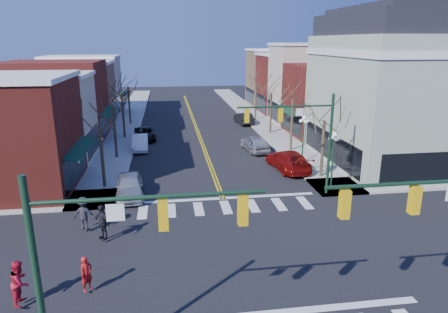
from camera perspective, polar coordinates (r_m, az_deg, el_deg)
name	(u,v)px	position (r m, az deg, el deg)	size (l,w,h in m)	color
ground	(244,255)	(21.03, 2.85, -13.94)	(160.00, 160.00, 0.00)	black
sidewalk_left	(114,155)	(39.59, -15.40, 0.25)	(3.50, 70.00, 0.15)	#9E9B93
sidewalk_right	(291,148)	(41.15, 9.53, 1.21)	(3.50, 70.00, 0.15)	#9E9B93
bldg_left_stucco_a	(33,120)	(39.76, -25.59, 4.75)	(10.00, 7.00, 7.50)	#BBB29A
bldg_left_brick_b	(56,101)	(47.29, -22.92, 7.27)	(10.00, 9.00, 8.50)	maroon
bldg_left_tan	(73,95)	(55.29, -20.82, 8.24)	(10.00, 7.50, 7.80)	#957152
bldg_left_stucco_b	(84,87)	(62.81, -19.38, 9.39)	(10.00, 8.00, 8.20)	#BBB29A
bldg_right_brick_a	(334,100)	(48.04, 15.43, 7.77)	(10.00, 8.50, 8.00)	maroon
bldg_right_stucco	(311,84)	(55.05, 12.31, 10.03)	(10.00, 7.00, 10.00)	#BBB29A
bldg_right_brick_b	(293,84)	(62.18, 9.86, 10.13)	(10.00, 8.00, 8.50)	maroon
bldg_right_tan	(279,78)	(69.77, 7.83, 11.06)	(10.00, 8.00, 9.00)	#957152
victorian_corner	(400,88)	(38.27, 23.82, 9.00)	(12.25, 14.25, 13.30)	#9AA790
traffic_mast_near_left	(103,256)	(12.11, -16.84, -13.38)	(6.60, 0.28, 7.20)	#14331E
traffic_mast_far_right	(305,131)	(27.47, 11.45, 3.59)	(6.60, 0.28, 7.20)	#14331E
lamppost_corner	(334,150)	(29.84, 15.38, 0.87)	(0.36, 0.36, 4.33)	#14331E
lamppost_midblock	(304,131)	(35.71, 11.30, 3.60)	(0.36, 0.36, 4.33)	#14331E
tree_left_a	(102,158)	(30.35, -17.00, -0.15)	(0.24, 0.24, 4.76)	#382B21
tree_left_b	(115,132)	(38.00, -15.32, 3.41)	(0.24, 0.24, 5.04)	#382B21
tree_left_c	(124,118)	(45.84, -14.16, 5.29)	(0.24, 0.24, 4.55)	#382B21
tree_left_d	(129,106)	(53.66, -13.37, 7.07)	(0.24, 0.24, 4.90)	#382B21
tree_right_a	(322,150)	(32.30, 13.89, 0.93)	(0.24, 0.24, 4.62)	#382B21
tree_right_b	(292,126)	(39.55, 9.64, 4.35)	(0.24, 0.24, 5.18)	#382B21
tree_right_c	(271,113)	(47.12, 6.69, 6.13)	(0.24, 0.24, 4.83)	#382B21
tree_right_d	(256,103)	(54.78, 4.56, 7.67)	(0.24, 0.24, 4.97)	#382B21
car_left_near	(130,186)	(28.72, -13.35, -4.13)	(1.86, 4.62, 1.58)	#B3B2B7
car_left_mid	(140,143)	(40.92, -11.91, 1.96)	(1.56, 4.49, 1.48)	white
car_left_far	(145,134)	(45.11, -11.25, 3.22)	(2.21, 4.80, 1.33)	black
car_right_near	(288,160)	(34.20, 9.14, -0.53)	(2.33, 5.73, 1.66)	maroon
car_right_mid	(255,143)	(39.62, 4.43, 1.90)	(1.90, 4.72, 1.61)	#B3B4B8
car_right_far	(244,118)	(52.80, 2.85, 5.47)	(1.60, 4.58, 1.51)	black
pedestrian_red_a	(86,274)	(18.77, -19.05, -15.54)	(0.58, 0.38, 1.60)	#B61314
pedestrian_red_b	(20,282)	(18.92, -27.12, -15.68)	(0.93, 0.73, 1.92)	red
pedestrian_dark_a	(102,222)	(22.79, -17.00, -8.95)	(1.16, 0.48, 1.98)	black
pedestrian_dark_b	(84,213)	(24.20, -19.37, -7.68)	(1.27, 0.73, 1.96)	#21222A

